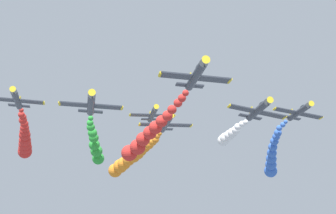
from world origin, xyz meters
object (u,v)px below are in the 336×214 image
(airplane_trailing, at_px, (17,99))
(airplane_high_slot, at_px, (153,114))
(airplane_left_outer, at_px, (166,123))
(airplane_lead, at_px, (196,75))
(airplane_right_inner, at_px, (91,104))
(airplane_right_outer, at_px, (299,112))
(airplane_left_inner, at_px, (258,110))

(airplane_trailing, xyz_separation_m, airplane_high_slot, (-25.48, -13.09, 2.11))
(airplane_left_outer, bearing_deg, airplane_lead, 89.45)
(airplane_left_outer, bearing_deg, airplane_right_inner, 44.81)
(airplane_lead, height_order, airplane_right_inner, airplane_lead)
(airplane_right_inner, height_order, airplane_trailing, airplane_trailing)
(airplane_right_inner, relative_size, airplane_right_outer, 1.00)
(airplane_left_inner, xyz_separation_m, airplane_right_inner, (26.29, 1.59, -0.74))
(airplane_left_inner, height_order, airplane_trailing, airplane_trailing)
(airplane_left_outer, xyz_separation_m, airplane_high_slot, (0.48, -14.46, 5.75))
(airplane_right_inner, bearing_deg, airplane_left_outer, -135.19)
(airplane_right_inner, height_order, airplane_right_outer, airplane_right_outer)
(airplane_high_slot, bearing_deg, airplane_right_inner, 65.14)
(airplane_left_inner, height_order, airplane_left_outer, airplane_left_outer)
(airplane_right_outer, distance_m, airplane_trailing, 51.51)
(airplane_left_outer, height_order, airplane_high_slot, airplane_high_slot)
(airplane_left_outer, height_order, airplane_trailing, airplane_trailing)
(airplane_high_slot, bearing_deg, airplane_left_outer, 91.90)
(airplane_lead, xyz_separation_m, airplane_left_inner, (-13.23, -14.63, 0.19))
(airplane_right_inner, distance_m, airplane_trailing, 19.87)
(airplane_right_outer, xyz_separation_m, airplane_trailing, (51.51, -0.05, -0.05))
(airplane_lead, relative_size, airplane_high_slot, 1.00)
(airplane_lead, bearing_deg, airplane_left_inner, -132.12)
(airplane_lead, bearing_deg, airplane_left_outer, -90.55)
(airplane_trailing, bearing_deg, airplane_right_inner, 130.90)
(airplane_trailing, distance_m, airplane_high_slot, 28.72)
(airplane_left_inner, relative_size, airplane_high_slot, 1.00)
(airplane_right_inner, bearing_deg, airplane_left_inner, -176.53)
(airplane_right_inner, relative_size, airplane_trailing, 1.00)
(airplane_trailing, bearing_deg, airplane_high_slot, -152.82)
(airplane_lead, distance_m, airplane_right_inner, 18.46)
(airplane_left_inner, distance_m, airplane_trailing, 41.24)
(airplane_right_inner, distance_m, airplane_right_outer, 41.76)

